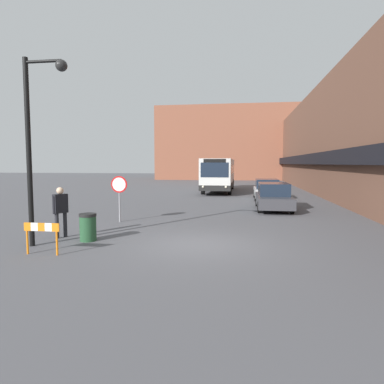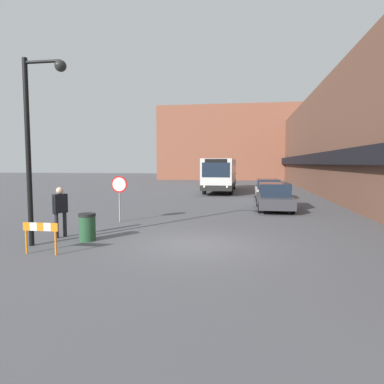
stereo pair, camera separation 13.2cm
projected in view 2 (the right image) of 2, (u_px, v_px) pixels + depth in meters
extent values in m
plane|color=#515156|center=(197.00, 245.00, 11.24)|extent=(160.00, 160.00, 0.00)
cube|color=brown|center=(335.00, 143.00, 32.92)|extent=(5.00, 60.00, 9.24)
cube|color=black|center=(305.00, 160.00, 33.48)|extent=(0.50, 60.00, 0.90)
cube|color=brown|center=(237.00, 144.00, 57.83)|extent=(26.00, 8.00, 12.07)
cube|color=silver|center=(221.00, 173.00, 32.48)|extent=(2.56, 10.28, 2.63)
cube|color=black|center=(220.00, 184.00, 32.57)|extent=(2.58, 10.30, 0.46)
cube|color=#192333|center=(221.00, 169.00, 32.45)|extent=(2.58, 9.46, 0.72)
cube|color=#192333|center=(216.00, 170.00, 27.38)|extent=(2.25, 0.03, 1.18)
cube|color=black|center=(216.00, 161.00, 27.31)|extent=(1.79, 0.03, 0.28)
sphere|color=#F2EAC6|center=(204.00, 187.00, 27.62)|extent=(0.20, 0.20, 0.20)
sphere|color=#F2EAC6|center=(227.00, 187.00, 27.34)|extent=(0.20, 0.20, 0.20)
cylinder|color=black|center=(204.00, 188.00, 29.62)|extent=(0.28, 1.05, 1.05)
cylinder|color=black|center=(231.00, 189.00, 29.26)|extent=(0.28, 1.05, 1.05)
cylinder|color=black|center=(212.00, 184.00, 35.90)|extent=(0.28, 1.05, 1.05)
cylinder|color=black|center=(234.00, 184.00, 35.53)|extent=(0.28, 1.05, 1.05)
cube|color=#38383D|center=(274.00, 200.00, 19.74)|extent=(1.88, 4.77, 0.60)
cube|color=#192333|center=(274.00, 189.00, 19.80)|extent=(1.66, 2.62, 0.69)
cylinder|color=black|center=(293.00, 208.00, 18.17)|extent=(0.20, 0.62, 0.62)
cylinder|color=black|center=(260.00, 207.00, 18.44)|extent=(0.20, 0.62, 0.62)
cylinder|color=black|center=(286.00, 202.00, 21.08)|extent=(0.20, 0.62, 0.62)
cylinder|color=black|center=(258.00, 201.00, 21.35)|extent=(0.20, 0.62, 0.62)
cube|color=silver|center=(268.00, 192.00, 25.34)|extent=(1.81, 4.44, 0.58)
cube|color=#192333|center=(268.00, 184.00, 25.39)|extent=(1.59, 2.44, 0.68)
cylinder|color=black|center=(281.00, 197.00, 23.87)|extent=(0.20, 0.62, 0.62)
cylinder|color=black|center=(257.00, 197.00, 24.13)|extent=(0.20, 0.62, 0.62)
cylinder|color=black|center=(278.00, 194.00, 26.58)|extent=(0.20, 0.62, 0.62)
cylinder|color=black|center=(256.00, 194.00, 26.84)|extent=(0.20, 0.62, 0.62)
cylinder|color=gray|center=(120.00, 199.00, 15.62)|extent=(0.07, 0.07, 2.10)
cylinder|color=red|center=(119.00, 184.00, 15.54)|extent=(0.76, 0.03, 0.76)
cylinder|color=white|center=(119.00, 184.00, 15.53)|extent=(0.62, 0.01, 0.62)
cylinder|color=black|center=(28.00, 154.00, 10.89)|extent=(0.16, 0.16, 5.96)
cylinder|color=black|center=(42.00, 62.00, 10.56)|extent=(1.20, 0.10, 0.10)
sphere|color=black|center=(60.00, 66.00, 10.48)|extent=(0.36, 0.36, 0.36)
cylinder|color=#232328|center=(57.00, 226.00, 12.22)|extent=(0.14, 0.14, 0.90)
cylinder|color=#232328|center=(65.00, 224.00, 12.46)|extent=(0.14, 0.14, 0.90)
cube|color=black|center=(60.00, 203.00, 12.27)|extent=(0.45, 0.53, 0.68)
sphere|color=beige|center=(60.00, 191.00, 12.23)|extent=(0.25, 0.25, 0.25)
cylinder|color=black|center=(54.00, 205.00, 12.09)|extent=(0.11, 0.11, 0.64)
cylinder|color=black|center=(66.00, 204.00, 12.46)|extent=(0.11, 0.11, 0.64)
cylinder|color=#234C2D|center=(87.00, 228.00, 11.81)|extent=(0.56, 0.56, 0.85)
cylinder|color=black|center=(87.00, 215.00, 11.77)|extent=(0.59, 0.59, 0.10)
cylinder|color=orange|center=(27.00, 242.00, 10.10)|extent=(0.06, 0.06, 0.70)
cylinder|color=orange|center=(56.00, 243.00, 9.96)|extent=(0.06, 0.06, 0.70)
cube|color=orange|center=(27.00, 226.00, 10.06)|extent=(0.22, 0.04, 0.24)
cube|color=white|center=(34.00, 227.00, 10.03)|extent=(0.22, 0.04, 0.24)
cube|color=orange|center=(40.00, 227.00, 9.99)|extent=(0.22, 0.04, 0.24)
cube|color=white|center=(47.00, 227.00, 9.96)|extent=(0.22, 0.04, 0.24)
cube|color=orange|center=(54.00, 227.00, 9.92)|extent=(0.22, 0.04, 0.24)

